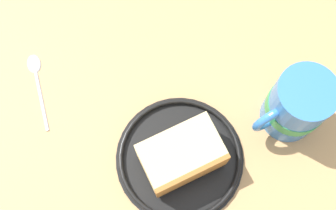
{
  "coord_description": "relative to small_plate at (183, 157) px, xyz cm",
  "views": [
    {
      "loc": [
        0.44,
        14.77,
        61.38
      ],
      "look_at": [
        -2.5,
        -3.4,
        3.0
      ],
      "focal_mm": 47.9,
      "sensor_mm": 36.0,
      "label": 1
    }
  ],
  "objects": [
    {
      "name": "small_plate",
      "position": [
        0.0,
        0.0,
        0.0
      ],
      "size": [
        17.66,
        17.66,
        1.3
      ],
      "color": "black",
      "rests_on": "ground_plane"
    },
    {
      "name": "teaspoon",
      "position": [
        18.69,
        -15.52,
        -0.28
      ],
      "size": [
        2.6,
        12.15,
        0.8
      ],
      "color": "silver",
      "rests_on": "ground_plane"
    },
    {
      "name": "cake_slice",
      "position": [
        -0.08,
        0.26,
        3.0
      ],
      "size": [
        11.75,
        9.32,
        5.88
      ],
      "color": "#9E662D",
      "rests_on": "small_plate"
    },
    {
      "name": "ground_plane",
      "position": [
        3.43,
        -3.65,
        -2.24
      ],
      "size": [
        153.42,
        153.42,
        3.21
      ],
      "primitive_type": "cube",
      "color": "tan"
    },
    {
      "name": "tea_mug",
      "position": [
        -15.93,
        -3.65,
        4.81
      ],
      "size": [
        10.49,
        7.83,
        10.89
      ],
      "color": "#3372BF",
      "rests_on": "ground_plane"
    }
  ]
}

